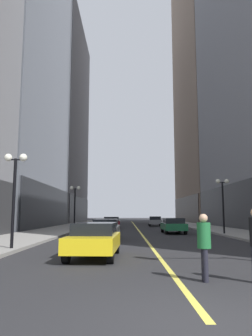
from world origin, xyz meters
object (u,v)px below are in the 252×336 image
car_yellow (94,239)px  car_white (105,228)px  street_lamp_left_far (74,198)px  street_lamp_right_mid (222,194)px  car_green (172,225)px  car_grey (154,221)px  street_lamp_left_near (14,179)px  car_maroon (111,222)px  pedestrian_in_green_parka (203,242)px

car_yellow → car_white: 9.23m
street_lamp_left_far → street_lamp_right_mid: bearing=-27.8°
car_green → street_lamp_left_far: street_lamp_left_far is taller
car_grey → car_yellow: bearing=-98.9°
car_grey → street_lamp_left_far: (-9.15, -13.47, 2.54)m
car_yellow → car_white: same height
street_lamp_left_near → street_lamp_left_far: 17.81m
car_white → street_lamp_left_far: 11.58m
street_lamp_left_far → car_maroon: bearing=62.9°
car_maroon → street_lamp_right_mid: bearing=-54.9°
car_green → street_lamp_left_far: 10.37m
car_white → car_green: same height
car_grey → street_lamp_right_mid: 20.69m
car_white → street_lamp_left_far: bearing=109.5°
street_lamp_left_near → street_lamp_left_far: same height
street_lamp_left_near → car_yellow: bearing=-27.9°
car_grey → street_lamp_left_near: bearing=-106.3°
street_lamp_left_far → car_yellow: bearing=-78.9°
car_green → car_yellow: bearing=-108.5°
street_lamp_left_far → street_lamp_right_mid: size_ratio=1.00×
street_lamp_right_mid → car_yellow: bearing=-124.1°
car_green → street_lamp_left_far: (-9.20, 4.06, 2.54)m
car_green → pedestrian_in_green_parka: pedestrian_in_green_parka is taller
pedestrian_in_green_parka → car_maroon: bearing=96.8°
car_yellow → street_lamp_left_near: size_ratio=0.95×
car_grey → car_green: bearing=-89.8°
car_green → street_lamp_right_mid: (3.60, -2.68, 2.54)m
street_lamp_left_near → street_lamp_right_mid: (12.80, 11.07, 0.00)m
car_grey → car_white: bearing=-102.6°
car_green → street_lamp_left_far: bearing=156.2°
car_white → street_lamp_right_mid: bearing=23.4°
street_lamp_left_far → car_white: bearing=-70.5°
car_maroon → pedestrian_in_green_parka: 31.19m
car_maroon → car_green: bearing=-61.5°
car_yellow → car_green: (5.30, 15.81, 0.00)m
pedestrian_in_green_parka → street_lamp_right_mid: size_ratio=0.38×
pedestrian_in_green_parka → car_white: bearing=103.6°
car_white → car_maroon: 17.28m
pedestrian_in_green_parka → street_lamp_right_mid: 18.66m
car_maroon → pedestrian_in_green_parka: bearing=-83.2°
car_maroon → street_lamp_left_far: 7.86m
car_white → pedestrian_in_green_parka: 14.10m
pedestrian_in_green_parka → street_lamp_left_far: (-7.07, 24.35, 2.29)m
car_green → car_maroon: 12.17m
car_green → car_grey: bearing=90.2°
street_lamp_right_mid → car_maroon: bearing=125.1°
pedestrian_in_green_parka → street_lamp_left_far: street_lamp_left_far is taller
car_yellow → car_green: bearing=71.5°
car_yellow → street_lamp_left_near: 5.09m
car_grey → street_lamp_left_near: 32.69m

